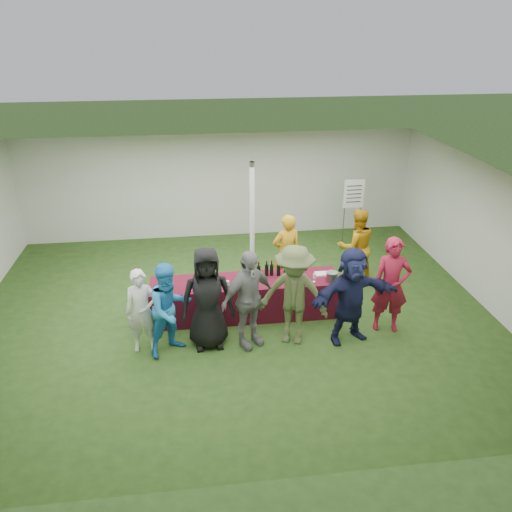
{
  "coord_description": "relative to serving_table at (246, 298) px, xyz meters",
  "views": [
    {
      "loc": [
        -0.65,
        -8.38,
        5.2
      ],
      "look_at": [
        0.42,
        -0.08,
        1.25
      ],
      "focal_mm": 35.0,
      "sensor_mm": 36.0,
      "label": 1
    }
  ],
  "objects": [
    {
      "name": "customer_0",
      "position": [
        -1.86,
        -0.89,
        0.38
      ],
      "size": [
        0.57,
        0.39,
        1.52
      ],
      "primitive_type": "imported",
      "rotation": [
        0.0,
        0.0,
        0.05
      ],
      "color": "silver",
      "rests_on": "ground"
    },
    {
      "name": "staff_back",
      "position": [
        2.5,
        1.06,
        0.47
      ],
      "size": [
        0.85,
        0.68,
        1.69
      ],
      "primitive_type": "imported",
      "rotation": [
        0.0,
        0.0,
        3.19
      ],
      "color": "#C0850F",
      "rests_on": "ground"
    },
    {
      "name": "water_bottle",
      "position": [
        0.11,
        0.08,
        0.48
      ],
      "size": [
        0.07,
        0.07,
        0.23
      ],
      "color": "silver",
      "rests_on": "serving_table"
    },
    {
      "name": "dump_bucket",
      "position": [
        1.61,
        -0.22,
        0.46
      ],
      "size": [
        0.21,
        0.21,
        0.18
      ],
      "primitive_type": "cylinder",
      "color": "slate",
      "rests_on": "serving_table"
    },
    {
      "name": "ground",
      "position": [
        -0.22,
        0.08,
        -0.38
      ],
      "size": [
        60.0,
        60.0,
        0.0
      ],
      "primitive_type": "plane",
      "color": "#284719",
      "rests_on": "ground"
    },
    {
      "name": "customer_6",
      "position": [
        2.54,
        -0.82,
        0.53
      ],
      "size": [
        0.74,
        0.57,
        1.82
      ],
      "primitive_type": "imported",
      "rotation": [
        0.0,
        0.0,
        -0.22
      ],
      "color": "maroon",
      "rests_on": "ground"
    },
    {
      "name": "tent",
      "position": [
        0.28,
        1.28,
        0.98
      ],
      "size": [
        10.0,
        10.0,
        10.0
      ],
      "color": "white",
      "rests_on": "ground"
    },
    {
      "name": "customer_4",
      "position": [
        0.73,
        -0.99,
        0.55
      ],
      "size": [
        1.37,
        1.07,
        1.86
      ],
      "primitive_type": "imported",
      "rotation": [
        0.0,
        0.0,
        -0.36
      ],
      "color": "#48552D",
      "rests_on": "ground"
    },
    {
      "name": "customer_3",
      "position": [
        -0.06,
        -0.99,
        0.53
      ],
      "size": [
        1.14,
        0.91,
        1.81
      ],
      "primitive_type": "imported",
      "rotation": [
        0.0,
        0.0,
        0.52
      ],
      "color": "slate",
      "rests_on": "ground"
    },
    {
      "name": "wine_list_sign",
      "position": [
        2.93,
        2.75,
        0.94
      ],
      "size": [
        0.5,
        0.03,
        1.8
      ],
      "color": "slate",
      "rests_on": "ground"
    },
    {
      "name": "wine_glasses",
      "position": [
        -0.45,
        -0.25,
        0.49
      ],
      "size": [
        2.76,
        0.13,
        0.16
      ],
      "color": "silver",
      "rests_on": "serving_table"
    },
    {
      "name": "customer_5",
      "position": [
        1.73,
        -1.06,
        0.52
      ],
      "size": [
        1.73,
        0.91,
        1.78
      ],
      "primitive_type": "imported",
      "rotation": [
        0.0,
        0.0,
        0.24
      ],
      "color": "#171A3E",
      "rests_on": "ground"
    },
    {
      "name": "customer_1",
      "position": [
        -1.38,
        -1.01,
        0.46
      ],
      "size": [
        1.03,
        0.98,
        1.67
      ],
      "primitive_type": "imported",
      "rotation": [
        0.0,
        0.0,
        0.58
      ],
      "color": "#237FC3",
      "rests_on": "ground"
    },
    {
      "name": "customer_2",
      "position": [
        -0.75,
        -0.9,
        0.56
      ],
      "size": [
        0.94,
        0.63,
        1.86
      ],
      "primitive_type": "imported",
      "rotation": [
        0.0,
        0.0,
        0.05
      ],
      "color": "black",
      "rests_on": "ground"
    },
    {
      "name": "bar_towel",
      "position": [
        1.49,
        0.05,
        0.39
      ],
      "size": [
        0.25,
        0.18,
        0.03
      ],
      "primitive_type": "cube",
      "color": "white",
      "rests_on": "serving_table"
    },
    {
      "name": "wine_bottles",
      "position": [
        0.6,
        0.15,
        0.5
      ],
      "size": [
        0.75,
        0.13,
        0.32
      ],
      "color": "black",
      "rests_on": "serving_table"
    },
    {
      "name": "serving_table",
      "position": [
        0.0,
        0.0,
        0.0
      ],
      "size": [
        3.6,
        0.8,
        0.75
      ],
      "primitive_type": "cube",
      "color": "maroon",
      "rests_on": "ground"
    },
    {
      "name": "staff_pourer",
      "position": [
        0.95,
        0.91,
        0.47
      ],
      "size": [
        0.69,
        0.53,
        1.7
      ],
      "primitive_type": "imported",
      "rotation": [
        0.0,
        0.0,
        3.35
      ],
      "color": "#C79216",
      "rests_on": "ground"
    }
  ]
}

